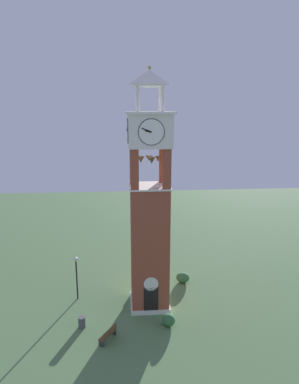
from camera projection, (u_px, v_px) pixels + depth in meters
ground at (150, 304)px, 28.05m from camera, size 80.00×80.00×0.00m
clock_tower at (149, 215)px, 26.30m from camera, size 3.43×3.43×18.26m
park_bench at (108, 334)px, 23.53m from camera, size 1.24×1.58×0.95m
lamp_post at (76, 270)px, 28.29m from camera, size 0.36×0.36×3.70m
trash_bin at (82, 322)px, 25.01m from camera, size 0.52×0.52×0.80m
shrub_near_entry at (169, 320)px, 25.17m from camera, size 0.95×0.95×0.89m
shrub_left_of_tower at (183, 277)px, 31.58m from camera, size 1.20×1.20×0.88m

